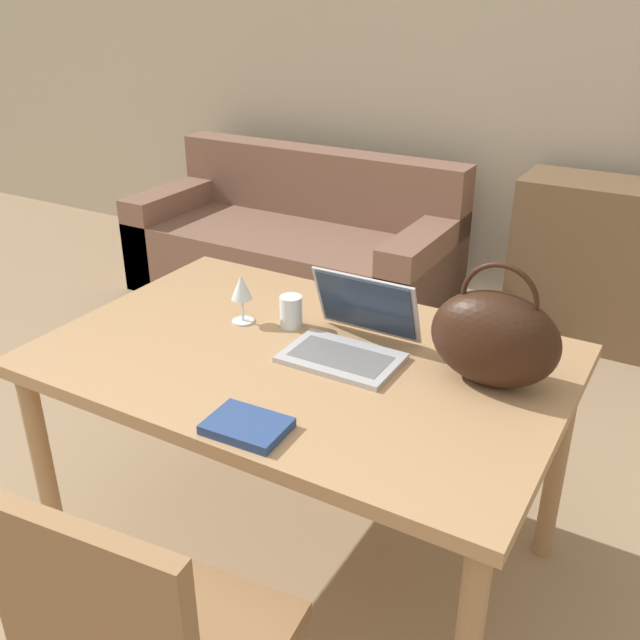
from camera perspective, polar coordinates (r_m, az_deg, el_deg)
The scene contains 8 objects.
wall_back at distance 4.11m, azimuth 17.74°, elevation 19.27°, with size 10.00×0.06×2.70m.
dining_table at distance 2.07m, azimuth -1.39°, elevation -4.65°, with size 1.46×0.96×0.77m.
couch at distance 4.24m, azimuth -1.98°, elevation 5.72°, with size 1.87×0.85×0.82m.
laptop at distance 2.02m, azimuth 2.67°, elevation -1.00°, with size 0.32×0.30×0.21m.
drinking_glass at distance 2.17m, azimuth -2.33°, elevation 0.68°, with size 0.07×0.07×0.10m.
wine_glass at distance 2.18m, azimuth -6.30°, elevation 2.41°, with size 0.07×0.07×0.16m.
handbag at distance 1.88m, azimuth 13.79°, elevation -1.39°, with size 0.34×0.19×0.34m.
book at distance 1.71m, azimuth -5.86°, elevation -8.45°, with size 0.20×0.15×0.02m.
Camera 1 is at (0.94, -0.73, 1.74)m, focal length 40.00 mm.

